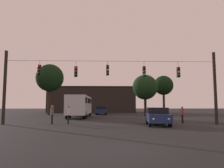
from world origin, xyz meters
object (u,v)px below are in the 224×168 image
(pedestrian_crossing_center, at_px, (182,114))
(tree_left_silhouette, at_px, (145,87))
(tree_right_far, at_px, (50,78))
(pedestrian_crossing_left, at_px, (68,114))
(car_near_right, at_px, (158,116))
(tree_behind_building, at_px, (163,86))
(pedestrian_crossing_right, at_px, (52,113))
(car_far_left, at_px, (102,110))
(city_bus, at_px, (80,104))

(pedestrian_crossing_center, bearing_deg, tree_left_silhouette, 93.19)
(tree_left_silhouette, xyz_separation_m, tree_right_far, (-16.52, 3.51, 1.91))
(tree_left_silhouette, bearing_deg, pedestrian_crossing_left, -124.20)
(car_near_right, xyz_separation_m, tree_behind_building, (8.03, 27.14, 5.17))
(pedestrian_crossing_center, relative_size, tree_right_far, 0.18)
(pedestrian_crossing_right, bearing_deg, pedestrian_crossing_left, 15.37)
(car_far_left, xyz_separation_m, tree_right_far, (-9.31, -0.85, 5.78))
(tree_left_silhouette, bearing_deg, tree_right_far, 168.01)
(city_bus, height_order, pedestrian_crossing_left, city_bus)
(city_bus, relative_size, tree_left_silhouette, 1.63)
(car_far_left, height_order, tree_left_silhouette, tree_left_silhouette)
(tree_right_far, bearing_deg, car_near_right, -53.95)
(pedestrian_crossing_left, distance_m, pedestrian_crossing_right, 1.46)
(pedestrian_crossing_left, xyz_separation_m, pedestrian_crossing_center, (10.82, 0.10, -0.04))
(city_bus, distance_m, car_far_left, 8.76)
(car_far_left, height_order, pedestrian_crossing_left, pedestrian_crossing_left)
(pedestrian_crossing_left, xyz_separation_m, tree_behind_building, (16.02, 25.43, 5.02))
(pedestrian_crossing_right, bearing_deg, car_near_right, -7.99)
(pedestrian_crossing_right, height_order, tree_left_silhouette, tree_left_silhouette)
(pedestrian_crossing_left, distance_m, tree_behind_building, 30.47)
(car_far_left, height_order, tree_right_far, tree_right_far)
(tree_left_silhouette, height_order, tree_behind_building, tree_behind_building)
(car_far_left, bearing_deg, pedestrian_crossing_center, -67.09)
(tree_right_far, bearing_deg, pedestrian_crossing_right, -74.66)
(car_near_right, xyz_separation_m, pedestrian_crossing_right, (-9.40, 1.32, 0.17))
(tree_right_far, bearing_deg, city_bus, -49.07)
(city_bus, xyz_separation_m, pedestrian_crossing_center, (10.99, -10.81, -0.96))
(city_bus, height_order, pedestrian_crossing_center, city_bus)
(pedestrian_crossing_left, height_order, tree_behind_building, tree_behind_building)
(car_near_right, relative_size, tree_right_far, 0.49)
(car_near_right, height_order, pedestrian_crossing_left, pedestrian_crossing_left)
(pedestrian_crossing_left, relative_size, pedestrian_crossing_right, 0.98)
(pedestrian_crossing_center, distance_m, pedestrian_crossing_right, 12.24)
(pedestrian_crossing_left, xyz_separation_m, tree_left_silhouette, (10.00, 14.72, 3.73))
(city_bus, height_order, car_far_left, city_bus)
(car_far_left, bearing_deg, tree_left_silhouette, -31.16)
(pedestrian_crossing_center, bearing_deg, tree_behind_building, 78.39)
(car_near_right, distance_m, tree_right_far, 25.33)
(car_near_right, distance_m, tree_left_silhouette, 17.00)
(car_near_right, bearing_deg, city_bus, 122.91)
(tree_behind_building, relative_size, tree_right_far, 0.89)
(tree_behind_building, bearing_deg, tree_right_far, -162.27)
(city_bus, distance_m, car_near_right, 15.07)
(car_far_left, relative_size, tree_behind_building, 0.55)
(city_bus, height_order, pedestrian_crossing_right, city_bus)
(city_bus, relative_size, pedestrian_crossing_right, 6.44)
(tree_behind_building, distance_m, tree_right_far, 23.67)
(car_far_left, xyz_separation_m, pedestrian_crossing_right, (-4.21, -19.47, 0.17))
(city_bus, distance_m, pedestrian_crossing_center, 15.44)
(car_far_left, distance_m, tree_left_silhouette, 9.27)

